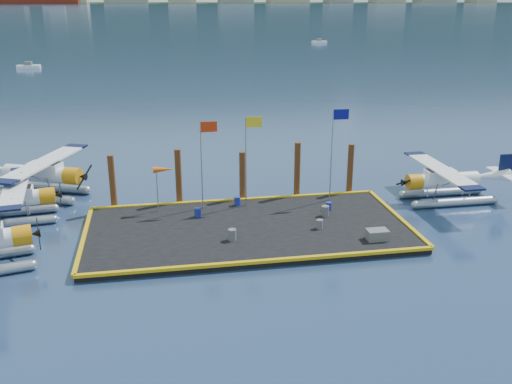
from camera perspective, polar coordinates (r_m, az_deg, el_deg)
ground at (r=36.10m, az=-0.82°, el=-4.07°), size 4000.00×4000.00×0.00m
dock at (r=36.02m, az=-0.82°, el=-3.78°), size 20.00×10.00×0.40m
dock_bumpers at (r=35.91m, az=-0.82°, el=-3.35°), size 20.25×10.25×0.18m
seaplane_b at (r=40.63m, az=-23.27°, el=-0.88°), size 8.24×9.10×3.22m
seaplane_c at (r=44.71m, az=-20.73°, el=1.48°), size 9.61×10.16×3.68m
seaplane_d at (r=43.14m, az=18.33°, el=0.92°), size 8.44×9.29×3.32m
drum_0 at (r=37.59m, az=-5.85°, el=-2.05°), size 0.43×0.43×0.60m
drum_1 at (r=35.78m, az=6.37°, el=-3.21°), size 0.42×0.42×0.59m
drum_2 at (r=37.81m, az=6.94°, el=-1.89°), size 0.49×0.49×0.69m
drum_3 at (r=33.94m, az=-2.40°, el=-4.29°), size 0.49×0.49×0.69m
drum_4 at (r=38.89m, az=7.27°, el=-1.41°), size 0.39×0.39×0.55m
drum_5 at (r=39.44m, az=-1.87°, el=-0.91°), size 0.44×0.44×0.61m
crate at (r=34.75m, az=12.02°, el=-4.20°), size 1.25×0.84×0.63m
flagpole_red at (r=37.96m, az=-5.21°, el=4.06°), size 1.14×0.08×6.00m
flagpole_yellow at (r=38.29m, az=-0.73°, el=4.45°), size 1.14×0.08×6.20m
flagpole_blue at (r=39.63m, az=7.88°, el=5.03°), size 1.14×0.08×6.50m
windsock at (r=38.17m, az=-9.24°, el=2.14°), size 1.40×0.44×3.12m
piling_0 at (r=40.19m, az=-14.15°, el=0.83°), size 0.44×0.44×4.00m
piling_1 at (r=40.05m, az=-7.75°, el=1.34°), size 0.44×0.44×4.20m
piling_2 at (r=40.51m, az=-1.37°, el=1.43°), size 0.44×0.44×3.80m
piling_3 at (r=41.20m, az=4.14°, el=2.05°), size 0.44×0.44×4.30m
piling_4 at (r=42.37m, az=9.39°, el=2.12°), size 0.44×0.44×4.00m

